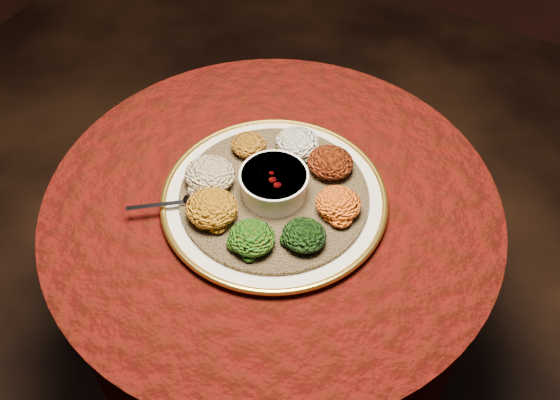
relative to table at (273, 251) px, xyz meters
The scene contains 13 objects.
table is the anchor object (origin of this frame).
platter 0.19m from the table, 15.34° to the right, with size 0.58×0.58×0.02m.
injera 0.20m from the table, 15.34° to the right, with size 0.39×0.39×0.01m, color olive.
stew_bowl 0.24m from the table, 15.34° to the right, with size 0.14×0.14×0.06m.
spoon 0.27m from the table, 139.76° to the right, with size 0.13×0.10×0.01m.
portion_ayib 0.27m from the table, 95.35° to the left, with size 0.09×0.09×0.05m, color silver.
portion_kitfo 0.27m from the table, 56.42° to the left, with size 0.10×0.09×0.05m, color black.
portion_tikil 0.27m from the table, ahead, with size 0.09×0.09×0.04m, color #A96B0E.
portion_gomen 0.27m from the table, 33.77° to the right, with size 0.09×0.08×0.04m, color black.
portion_mixveg 0.27m from the table, 75.36° to the right, with size 0.09×0.09×0.04m, color #994109.
portion_kik 0.27m from the table, 121.40° to the right, with size 0.11×0.10×0.05m, color #A75C0E.
portion_timatim 0.27m from the table, 161.36° to the right, with size 0.11×0.10×0.05m, color maroon.
portion_shiro 0.26m from the table, 143.03° to the left, with size 0.08×0.07×0.04m, color #964F12.
Camera 1 is at (0.43, -0.72, 1.73)m, focal length 40.00 mm.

